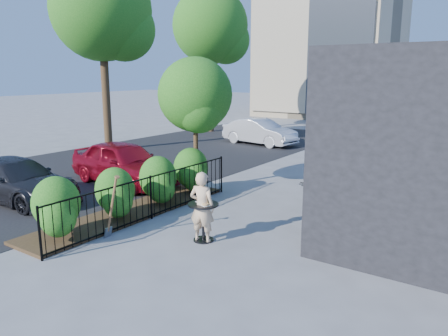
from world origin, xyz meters
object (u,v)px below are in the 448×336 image
Objects in this scene: cafe_table at (203,215)px; car_silver at (260,132)px; shovel at (111,210)px; woman at (202,207)px; street_tree_near at (102,17)px; car_darkgrey at (16,180)px; patio_tree at (196,99)px; street_tree_far at (211,31)px; car_red at (124,163)px.

cafe_table is 13.03m from car_silver.
cafe_table is at bearing 31.88° from shovel.
woman is 0.39× the size of car_silver.
street_tree_near reaches higher than cafe_table.
shovel is 0.36× the size of car_darkgrey.
shovel is 0.38× the size of car_silver.
patio_tree is 4.68m from cafe_table.
street_tree_near is at bearing 146.35° from car_silver.
woman is 13.08m from car_silver.
woman is (0.01, -0.05, 0.19)m from cafe_table.
street_tree_far is (0.00, 8.00, 0.00)m from street_tree_near.
street_tree_far is at bearing 119.38° from shovel.
car_silver reaches higher than car_darkgrey.
patio_tree is 0.97× the size of car_darkgrey.
car_silver is at bearing 8.22° from car_red.
car_red reaches higher than cafe_table.
car_silver is at bearing 106.45° from shovel.
car_darkgrey is at bearing 174.29° from shovel.
shovel is at bearing -99.78° from car_darkgrey.
shovel is at bearing 18.98° from woman.
woman is at bearing -76.33° from cafe_table.
car_red reaches higher than car_silver.
street_tree_far is 2.12× the size of car_silver.
shovel is (0.98, -4.21, -2.12)m from patio_tree.
shovel reaches higher than car_darkgrey.
shovel is (-1.69, -0.99, -0.12)m from woman.
car_red is at bearing 154.30° from cafe_table.
cafe_table is 5.65m from car_red.
street_tree_near is 2.12× the size of car_silver.
patio_tree is at bearing 103.07° from shovel.
street_tree_near is at bearing 148.43° from cafe_table.
shovel is 4.88m from car_red.
patio_tree is 0.48× the size of street_tree_near.
car_silver is (-0.39, 9.37, -0.05)m from car_red.
street_tree_far is at bearing -65.67° from woman.
car_red is (5.27, -3.92, -5.22)m from street_tree_near.
street_tree_far reaches higher than car_silver.
shovel reaches higher than car_silver.
car_red is (-2.43, -0.72, -2.07)m from patio_tree.
street_tree_far is 18.50m from cafe_table.
cafe_table is at bearing -54.21° from street_tree_far.
patio_tree is at bearing -61.71° from woman.
street_tree_near is at bearing 27.27° from car_darkgrey.
street_tree_far is 14.04m from car_red.
woman is at bearing -50.31° from patio_tree.
shovel is at bearing -60.62° from street_tree_far.
car_darkgrey is (-0.63, -12.42, -0.05)m from car_silver.
car_darkgrey is at bearing -132.50° from patio_tree.
patio_tree is 3.27m from car_red.
patio_tree is 1.01× the size of car_silver.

